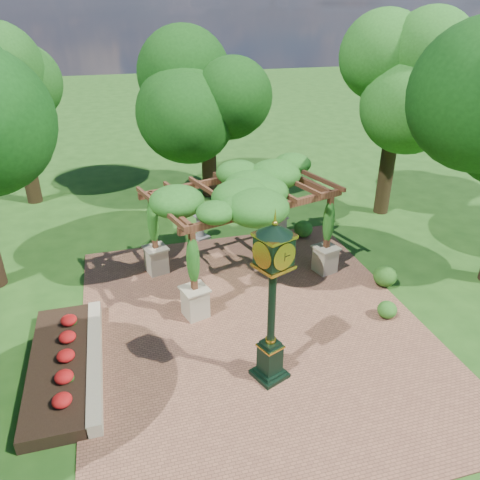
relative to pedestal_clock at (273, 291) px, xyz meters
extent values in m
plane|color=#1E4714|center=(0.21, 1.16, -2.67)|extent=(120.00, 120.00, 0.00)
cube|color=brown|center=(0.21, 2.16, -2.65)|extent=(10.00, 12.00, 0.04)
cube|color=#C6B793|center=(-4.39, 1.66, -2.47)|extent=(0.35, 5.00, 0.40)
cube|color=red|center=(-5.29, 1.66, -2.49)|extent=(1.50, 5.00, 0.36)
cube|color=black|center=(0.00, 0.00, -2.57)|extent=(1.02, 1.02, 0.12)
cube|color=black|center=(0.00, 0.00, -2.04)|extent=(0.64, 0.64, 0.88)
cube|color=gold|center=(0.00, 0.00, -1.65)|extent=(0.71, 0.71, 0.04)
cylinder|color=black|center=(0.00, 0.00, -0.38)|extent=(0.25, 0.25, 2.24)
cube|color=black|center=(0.00, 0.00, 1.08)|extent=(0.89, 0.89, 0.68)
cylinder|color=#F0E3CB|center=(0.13, -0.32, 1.08)|extent=(0.55, 0.25, 0.59)
cone|color=black|center=(0.00, 0.00, 1.61)|extent=(1.14, 1.14, 0.24)
sphere|color=gold|center=(0.00, 0.00, 1.76)|extent=(0.14, 0.14, 0.14)
cube|color=tan|center=(-1.37, 3.13, -2.16)|extent=(0.84, 0.84, 0.94)
cube|color=#58321E|center=(-1.37, 3.13, -0.68)|extent=(0.21, 0.21, 1.92)
cube|color=tan|center=(3.63, 4.56, -2.16)|extent=(0.84, 0.84, 0.94)
cube|color=#58321E|center=(3.63, 4.56, -0.68)|extent=(0.21, 0.21, 1.92)
cube|color=tan|center=(-2.22, 6.13, -2.16)|extent=(0.84, 0.84, 0.94)
cube|color=#58321E|center=(-2.22, 6.13, -0.68)|extent=(0.21, 0.21, 1.92)
cube|color=tan|center=(2.78, 7.56, -2.16)|extent=(0.84, 0.84, 0.94)
cube|color=#58321E|center=(2.78, 7.56, -0.68)|extent=(0.21, 0.21, 1.92)
cube|color=#58321E|center=(1.13, 3.85, 0.37)|extent=(5.84, 1.80, 0.23)
cube|color=#58321E|center=(0.28, 6.85, 0.37)|extent=(5.84, 1.80, 0.23)
ellipsoid|color=#215A19|center=(0.70, 5.35, 0.65)|extent=(6.83, 5.26, 1.04)
cube|color=gray|center=(-0.17, 8.45, -2.61)|extent=(0.79, 0.79, 0.11)
cylinder|color=gray|center=(-0.17, 8.45, -2.13)|extent=(0.40, 0.40, 0.98)
cylinder|color=gray|center=(-0.17, 8.45, -1.62)|extent=(0.75, 0.75, 0.05)
ellipsoid|color=#275F1B|center=(4.32, 1.48, -2.36)|extent=(0.67, 0.67, 0.54)
ellipsoid|color=#235116|center=(5.23, 3.13, -2.27)|extent=(0.83, 0.83, 0.72)
ellipsoid|color=#235819|center=(3.97, 7.40, -2.28)|extent=(0.97, 0.97, 0.69)
cylinder|color=black|center=(-7.27, 14.60, -1.15)|extent=(0.70, 0.70, 3.04)
ellipsoid|color=#1D5017|center=(-7.27, 14.60, 2.77)|extent=(4.22, 4.22, 4.80)
cylinder|color=#382116|center=(1.25, 13.21, -1.21)|extent=(0.73, 0.73, 2.91)
ellipsoid|color=#11390E|center=(1.25, 13.21, 2.55)|extent=(4.43, 4.43, 4.60)
cylinder|color=#302312|center=(8.50, 8.94, -0.90)|extent=(0.66, 0.66, 3.54)
ellipsoid|color=#225D1A|center=(8.50, 8.94, 3.67)|extent=(3.81, 3.81, 5.59)
camera|label=1|loc=(-3.21, -8.77, 6.07)|focal=35.00mm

